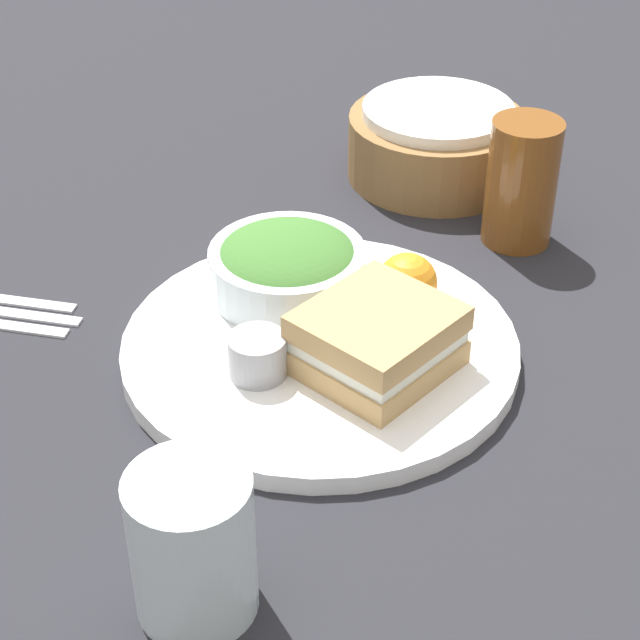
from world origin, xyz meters
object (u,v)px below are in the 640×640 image
object	(u,v)px
plate	(320,348)
bread_basket	(436,143)
dressing_cup	(258,356)
drink_glass	(522,183)
water_glass	(193,545)
sandwich	(377,340)
salad_bowl	(287,265)

from	to	relation	value
plate	bread_basket	bearing A→B (deg)	93.67
plate	dressing_cup	size ratio (longest dim) A/B	7.07
bread_basket	drink_glass	bearing A→B (deg)	-38.13
dressing_cup	water_glass	world-z (taller)	water_glass
plate	drink_glass	world-z (taller)	drink_glass
sandwich	salad_bowl	bearing A→B (deg)	148.47
dressing_cup	water_glass	xyz separation A→B (m)	(0.06, -0.20, 0.02)
plate	sandwich	world-z (taller)	sandwich
bread_basket	water_glass	world-z (taller)	water_glass
plate	dressing_cup	bearing A→B (deg)	-113.14
dressing_cup	bread_basket	bearing A→B (deg)	89.44
plate	water_glass	size ratio (longest dim) A/B	3.14
salad_bowl	water_glass	size ratio (longest dim) A/B	1.31
plate	sandwich	xyz separation A→B (m)	(0.06, -0.01, 0.03)
sandwich	salad_bowl	xyz separation A→B (m)	(-0.11, 0.07, -0.00)
sandwich	salad_bowl	world-z (taller)	same
sandwich	drink_glass	world-z (taller)	drink_glass
drink_glass	bread_basket	size ratio (longest dim) A/B	0.66
drink_glass	bread_basket	distance (m)	0.15
plate	salad_bowl	world-z (taller)	salad_bowl
bread_basket	water_glass	xyz separation A→B (m)	(0.06, -0.60, 0.01)
dressing_cup	water_glass	bearing A→B (deg)	-72.94
sandwich	drink_glass	xyz separation A→B (m)	(0.04, 0.26, 0.02)
dressing_cup	plate	bearing A→B (deg)	66.86
salad_bowl	plate	bearing A→B (deg)	-44.13
sandwich	water_glass	world-z (taller)	water_glass
drink_glass	water_glass	world-z (taller)	drink_glass
plate	sandwich	bearing A→B (deg)	-14.34
bread_basket	water_glass	bearing A→B (deg)	-84.43
plate	salad_bowl	size ratio (longest dim) A/B	2.40
plate	salad_bowl	bearing A→B (deg)	135.87
salad_bowl	bread_basket	size ratio (longest dim) A/B	0.74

